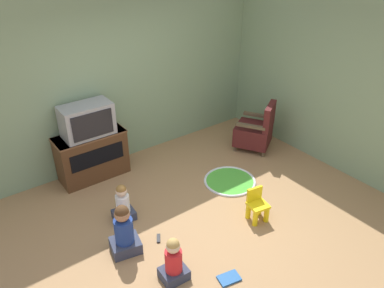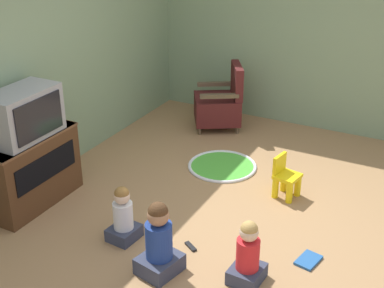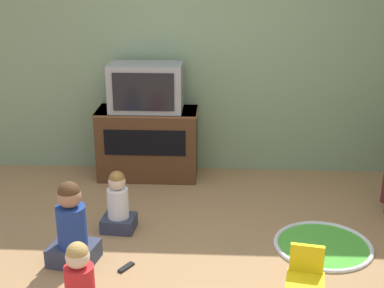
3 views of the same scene
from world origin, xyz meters
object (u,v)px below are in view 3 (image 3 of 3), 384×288
object	(u,v)px
child_watching_center	(118,205)
child_watching_left	(80,288)
yellow_kid_chair	(305,286)
child_watching_right	(72,228)
remote_control	(126,267)
television	(146,87)
tv_cabinet	(148,143)

from	to	relation	value
child_watching_center	child_watching_left	bearing A→B (deg)	-85.84
yellow_kid_chair	child_watching_center	xyz separation A→B (m)	(-1.44, 1.07, 0.04)
child_watching_left	child_watching_right	distance (m)	0.74
child_watching_center	child_watching_right	xyz separation A→B (m)	(-0.26, -0.54, 0.06)
child_watching_center	remote_control	bearing A→B (deg)	-69.96
remote_control	child_watching_center	bearing A→B (deg)	47.06
television	child_watching_left	bearing A→B (deg)	-93.04
child_watching_right	television	bearing A→B (deg)	89.97
child_watching_center	child_watching_right	distance (m)	0.60
child_watching_left	child_watching_center	world-z (taller)	child_watching_left
television	remote_control	size ratio (longest dim) A/B	4.95
tv_cabinet	television	distance (m)	0.61
child_watching_left	child_watching_right	bearing A→B (deg)	111.62
child_watching_left	child_watching_center	size ratio (longest dim) A/B	1.05
television	child_watching_right	xyz separation A→B (m)	(-0.36, -1.73, -0.70)
remote_control	yellow_kid_chair	bearing A→B (deg)	-77.50
tv_cabinet	remote_control	bearing A→B (deg)	-88.25
tv_cabinet	television	size ratio (longest dim) A/B	1.43
child_watching_right	remote_control	bearing A→B (deg)	1.60
yellow_kid_chair	child_watching_left	world-z (taller)	child_watching_left
tv_cabinet	child_watching_left	world-z (taller)	tv_cabinet
tv_cabinet	yellow_kid_chair	world-z (taller)	tv_cabinet
tv_cabinet	child_watching_right	bearing A→B (deg)	-101.81
tv_cabinet	child_watching_right	distance (m)	1.78
tv_cabinet	child_watching_right	size ratio (longest dim) A/B	1.56
child_watching_center	remote_control	world-z (taller)	child_watching_center
television	child_watching_left	distance (m)	2.54
television	tv_cabinet	bearing A→B (deg)	90.00
child_watching_left	child_watching_right	size ratio (longest dim) A/B	0.85
child_watching_right	remote_control	world-z (taller)	child_watching_right
yellow_kid_chair	child_watching_center	distance (m)	1.80
yellow_kid_chair	child_watching_left	bearing A→B (deg)	-163.07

